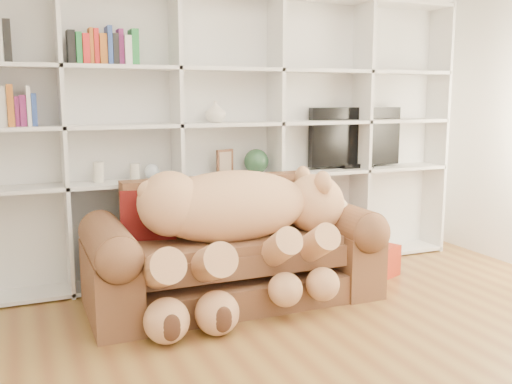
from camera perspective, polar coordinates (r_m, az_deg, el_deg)
name	(u,v)px	position (r m, az deg, el deg)	size (l,w,h in m)	color
wall_back	(220,117)	(5.01, -3.63, 7.47)	(5.00, 0.02, 2.70)	white
bookshelf	(198,124)	(4.80, -5.80, 6.82)	(4.43, 0.35, 2.40)	silver
sofa	(232,256)	(4.34, -2.38, -6.38)	(2.15, 0.93, 0.90)	brown
teddy_bear	(237,221)	(4.09, -1.87, -2.95)	(1.76, 0.92, 1.02)	tan
throw_pillow	(148,218)	(4.24, -10.72, -2.53)	(0.39, 0.13, 0.39)	#59100F
gift_box	(375,260)	(5.06, 11.82, -6.70)	(0.33, 0.31, 0.27)	#B02D17
tv	(355,138)	(5.46, 9.88, 5.33)	(0.95, 0.18, 0.56)	black
picture_frame	(225,162)	(4.84, -3.13, 3.03)	(0.17, 0.03, 0.21)	#522E1C
green_vase	(256,161)	(4.95, 0.03, 3.08)	(0.22, 0.22, 0.22)	#2A5233
figurine_tall	(99,172)	(4.60, -15.46, 1.91)	(0.08, 0.08, 0.16)	beige
figurine_short	(135,172)	(4.65, -12.01, 1.96)	(0.08, 0.08, 0.14)	beige
snow_globe	(152,171)	(4.68, -10.38, 2.05)	(0.12, 0.12, 0.12)	silver
shelf_vase	(215,112)	(4.79, -4.07, 8.02)	(0.17, 0.17, 0.18)	beige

